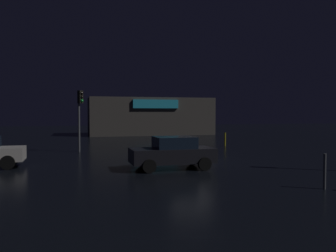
{
  "coord_description": "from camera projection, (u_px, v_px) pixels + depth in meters",
  "views": [
    {
      "loc": [
        -6.32,
        -18.74,
        2.74
      ],
      "look_at": [
        0.13,
        5.39,
        1.82
      ],
      "focal_mm": 37.22,
      "sensor_mm": 36.0,
      "label": 1
    }
  ],
  "objects": [
    {
      "name": "car_near",
      "position": [
        173.0,
        152.0,
        17.09
      ],
      "size": [
        4.11,
        2.05,
        1.59
      ],
      "color": "black",
      "rests_on": "ground"
    },
    {
      "name": "bollard_kerb_a",
      "position": [
        325.0,
        171.0,
        12.52
      ],
      "size": [
        0.1,
        0.1,
        1.29
      ],
      "primitive_type": "cylinder",
      "color": "#595B60",
      "rests_on": "ground"
    },
    {
      "name": "traffic_signal_main",
      "position": [
        80.0,
        109.0,
        24.53
      ],
      "size": [
        0.42,
        0.43,
        4.33
      ],
      "color": "#595B60",
      "rests_on": "ground"
    },
    {
      "name": "ground_plane",
      "position": [
        190.0,
        161.0,
        19.82
      ],
      "size": [
        120.0,
        120.0,
        0.0
      ],
      "primitive_type": "plane",
      "color": "black"
    },
    {
      "name": "store_building",
      "position": [
        150.0,
        116.0,
        45.09
      ],
      "size": [
        15.54,
        6.87,
        4.68
      ],
      "color": "#4C4742",
      "rests_on": "ground"
    },
    {
      "name": "bollard_kerb_b",
      "position": [
        225.0,
        139.0,
        29.09
      ],
      "size": [
        0.13,
        0.13,
        1.1
      ],
      "primitive_type": "cylinder",
      "color": "gold",
      "rests_on": "ground"
    }
  ]
}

